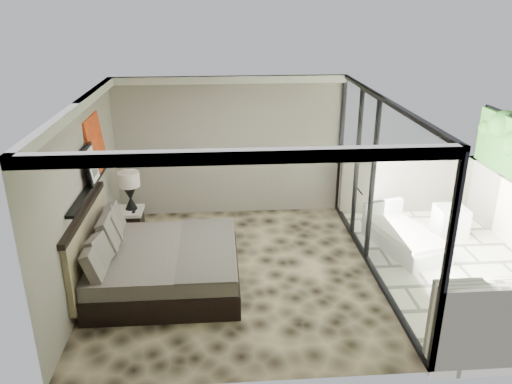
{
  "coord_description": "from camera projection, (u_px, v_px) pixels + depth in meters",
  "views": [
    {
      "loc": [
        -0.2,
        -7.09,
        4.18
      ],
      "look_at": [
        0.37,
        0.4,
        1.24
      ],
      "focal_mm": 35.0,
      "sensor_mm": 36.0,
      "label": 1
    }
  ],
  "objects": [
    {
      "name": "ottoman",
      "position": [
        450.0,
        221.0,
        9.36
      ],
      "size": [
        0.54,
        0.54,
        0.53
      ],
      "primitive_type": "cube",
      "rotation": [
        0.0,
        0.0,
        -0.01
      ],
      "color": "white",
      "rests_on": "terrace_slab"
    },
    {
      "name": "floor",
      "position": [
        235.0,
        272.0,
        8.12
      ],
      "size": [
        5.0,
        5.0,
        0.0
      ],
      "primitive_type": "plane",
      "color": "black",
      "rests_on": "ground"
    },
    {
      "name": "ceiling",
      "position": [
        232.0,
        102.0,
        7.11
      ],
      "size": [
        4.5,
        5.0,
        0.02
      ],
      "primitive_type": "cube",
      "color": "silver",
      "rests_on": "back_wall"
    },
    {
      "name": "glass_wall",
      "position": [
        378.0,
        188.0,
        7.77
      ],
      "size": [
        0.08,
        5.0,
        2.8
      ],
      "primitive_type": "cube",
      "color": "white",
      "rests_on": "floor"
    },
    {
      "name": "left_wall",
      "position": [
        84.0,
        197.0,
        7.46
      ],
      "size": [
        0.02,
        5.0,
        2.8
      ],
      "primitive_type": "cube",
      "color": "gray",
      "rests_on": "floor"
    },
    {
      "name": "bed",
      "position": [
        159.0,
        264.0,
        7.65
      ],
      "size": [
        2.27,
        2.2,
        1.26
      ],
      "color": "black",
      "rests_on": "floor"
    },
    {
      "name": "back_wall",
      "position": [
        230.0,
        147.0,
        9.93
      ],
      "size": [
        4.5,
        0.02,
        2.8
      ],
      "primitive_type": "cube",
      "color": "gray",
      "rests_on": "floor"
    },
    {
      "name": "abstract_canvas",
      "position": [
        96.0,
        144.0,
        8.03
      ],
      "size": [
        0.13,
        0.9,
        0.9
      ],
      "primitive_type": "cube",
      "rotation": [
        0.0,
        -0.1,
        0.0
      ],
      "color": "#A90E0E",
      "rests_on": "picture_ledge"
    },
    {
      "name": "table_lamp",
      "position": [
        129.0,
        186.0,
        9.09
      ],
      "size": [
        0.39,
        0.39,
        0.72
      ],
      "color": "black",
      "rests_on": "nightstand"
    },
    {
      "name": "picture_ledge",
      "position": [
        89.0,
        188.0,
        7.52
      ],
      "size": [
        0.12,
        2.2,
        0.05
      ],
      "primitive_type": "cube",
      "color": "black",
      "rests_on": "left_wall"
    },
    {
      "name": "terrace_slab",
      "position": [
        457.0,
        267.0,
        8.41
      ],
      "size": [
        3.0,
        5.0,
        0.12
      ],
      "primitive_type": "cube",
      "color": "beige",
      "rests_on": "ground"
    },
    {
      "name": "framed_print",
      "position": [
        91.0,
        164.0,
        7.53
      ],
      "size": [
        0.11,
        0.5,
        0.6
      ],
      "primitive_type": "cube",
      "rotation": [
        0.0,
        -0.14,
        0.0
      ],
      "color": "black",
      "rests_on": "picture_ledge"
    },
    {
      "name": "lounger",
      "position": [
        403.0,
        237.0,
        8.87
      ],
      "size": [
        1.2,
        1.77,
        0.63
      ],
      "rotation": [
        0.0,
        0.0,
        0.26
      ],
      "color": "silver",
      "rests_on": "terrace_slab"
    },
    {
      "name": "nightstand",
      "position": [
        129.0,
        222.0,
        9.3
      ],
      "size": [
        0.64,
        0.64,
        0.54
      ],
      "primitive_type": "cube",
      "rotation": [
        0.0,
        0.0,
        0.21
      ],
      "color": "black",
      "rests_on": "floor"
    }
  ]
}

